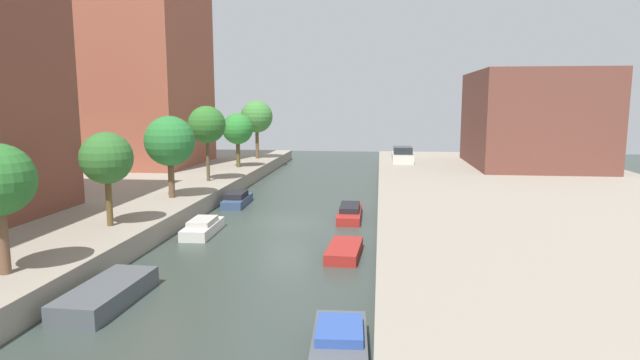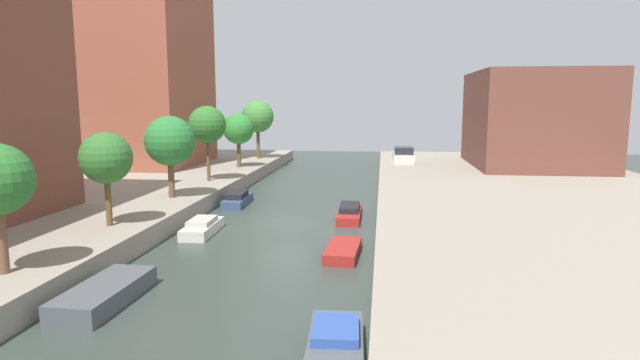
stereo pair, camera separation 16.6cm
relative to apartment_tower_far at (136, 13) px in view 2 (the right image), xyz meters
The scene contains 17 objects.
ground_plane 27.37m from the apartment_tower_far, 47.04° to the right, with size 84.00×84.00×0.00m, color #333D38.
quay_left 21.92m from the apartment_tower_far, 86.67° to the right, with size 20.00×64.00×1.00m, color gray.
quay_right 37.95m from the apartment_tower_far, 29.00° to the right, with size 20.00×64.00×1.00m, color gray.
apartment_tower_far is the anchor object (origin of this frame).
low_block_right 35.28m from the apartment_tower_far, ahead, with size 10.00×12.86×8.07m, color brown.
street_tree_1 26.48m from the apartment_tower_far, 68.16° to the right, with size 2.29×2.29×4.20m.
street_tree_2 20.61m from the apartment_tower_far, 59.82° to the right, with size 2.86×2.86×4.72m.
street_tree_3 15.80m from the apartment_tower_far, 44.99° to the right, with size 2.59×2.59×5.23m.
street_tree_4 13.47m from the apartment_tower_far, ahead, with size 2.59×2.59×4.55m.
street_tree_5 14.07m from the apartment_tower_far, 32.44° to the left, with size 3.09×3.09×5.62m.
parked_car 26.61m from the apartment_tower_far, 10.35° to the left, with size 1.95×4.27×1.43m.
moored_boat_left_1 34.47m from the apartment_tower_far, 67.03° to the right, with size 1.76×4.16×0.65m.
moored_boat_left_2 27.15m from the apartment_tower_far, 58.10° to the right, with size 1.38×3.56×0.76m.
moored_boat_left_3 22.12m from the apartment_tower_far, 45.86° to the right, with size 1.40×3.76×0.83m.
moored_boat_right_1 40.02m from the apartment_tower_far, 57.67° to the right, with size 1.54×3.08×0.85m.
moored_boat_right_2 33.17m from the apartment_tower_far, 49.38° to the right, with size 1.48×3.25×0.46m.
moored_boat_right_3 28.38m from the apartment_tower_far, 38.50° to the right, with size 1.30×4.49×0.75m.
Camera 2 is at (5.23, -27.30, 6.49)m, focal length 29.51 mm.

